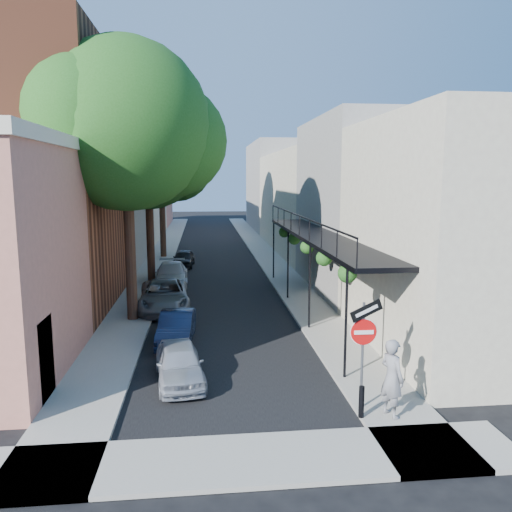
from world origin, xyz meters
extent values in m
plane|color=black|center=(0.00, 0.00, 0.00)|extent=(160.00, 160.00, 0.00)
cube|color=black|center=(0.00, 30.00, 0.01)|extent=(6.00, 64.00, 0.01)
cube|color=gray|center=(-4.00, 30.00, 0.06)|extent=(2.00, 64.00, 0.12)
cube|color=gray|center=(4.00, 30.00, 0.06)|extent=(2.00, 64.00, 0.12)
cube|color=gray|center=(0.00, -1.00, 0.06)|extent=(12.00, 2.00, 0.12)
cube|color=beige|center=(-5.05, 2.50, 1.20)|extent=(0.10, 1.20, 2.20)
cube|color=brown|center=(-10.00, 14.00, 6.00)|extent=(10.00, 12.00, 12.00)
cube|color=gray|center=(-5.02, 14.00, 8.00)|extent=(0.06, 7.00, 4.00)
cube|color=gray|center=(-9.00, 26.00, 4.50)|extent=(8.00, 12.00, 9.00)
cube|color=beige|center=(-9.00, 40.00, 5.00)|extent=(8.00, 16.00, 10.00)
cube|color=tan|center=(-9.00, 54.00, 4.00)|extent=(8.00, 12.00, 8.00)
cube|color=beige|center=(9.00, 5.50, 4.00)|extent=(8.00, 9.00, 8.00)
cube|color=gray|center=(9.00, 15.00, 4.50)|extent=(8.00, 10.00, 9.00)
cube|color=beige|center=(9.00, 30.00, 4.00)|extent=(8.00, 20.00, 8.00)
cube|color=gray|center=(9.00, 48.00, 5.00)|extent=(8.00, 16.00, 10.00)
cube|color=black|center=(4.20, 10.00, 3.50)|extent=(2.00, 16.00, 0.15)
cube|color=black|center=(3.25, 10.00, 4.38)|extent=(0.05, 16.00, 0.05)
cylinder|color=black|center=(3.30, 3.00, 1.81)|extent=(0.08, 0.08, 3.40)
cylinder|color=black|center=(3.30, 18.00, 1.81)|extent=(0.08, 0.08, 3.40)
sphere|color=#1D4D16|center=(3.60, 4.00, 3.05)|extent=(0.60, 0.60, 0.60)
sphere|color=#1D4D16|center=(3.60, 10.00, 3.05)|extent=(0.60, 0.60, 0.60)
sphere|color=#1D4D16|center=(3.60, 16.00, 3.05)|extent=(0.60, 0.60, 0.60)
cylinder|color=#595B60|center=(3.15, 1.00, 1.45)|extent=(0.07, 0.07, 2.90)
cylinder|color=red|center=(3.15, 0.96, 2.15)|extent=(0.66, 0.04, 0.66)
cube|color=white|center=(3.15, 0.93, 2.15)|extent=(0.50, 0.02, 0.10)
cylinder|color=white|center=(3.15, 0.98, 2.15)|extent=(0.70, 0.02, 0.70)
cube|color=black|center=(3.20, 0.95, 2.70)|extent=(0.89, 0.15, 0.58)
cube|color=white|center=(3.20, 0.92, 2.70)|extent=(0.60, 0.10, 0.31)
cylinder|color=black|center=(3.00, 0.50, 0.52)|extent=(0.14, 0.14, 0.80)
cylinder|color=#321D14|center=(-3.80, 10.00, 3.50)|extent=(0.44, 0.44, 7.00)
sphere|color=#1D4D16|center=(-3.80, 10.00, 8.02)|extent=(6.80, 6.80, 6.80)
sphere|color=#1D4D16|center=(-2.10, 11.02, 7.52)|extent=(4.76, 4.76, 4.76)
cylinder|color=#321D14|center=(-3.80, 18.00, 3.15)|extent=(0.44, 0.44, 6.30)
sphere|color=#1D4D16|center=(-3.80, 18.00, 7.20)|extent=(6.00, 6.00, 6.00)
sphere|color=#1D4D16|center=(-2.30, 18.90, 6.70)|extent=(4.20, 4.20, 4.20)
cylinder|color=#321D14|center=(-3.80, 27.00, 3.67)|extent=(0.44, 0.44, 7.35)
sphere|color=#1D4D16|center=(-3.80, 27.00, 8.40)|extent=(7.00, 7.00, 7.00)
sphere|color=#1D4D16|center=(-2.05, 28.05, 7.90)|extent=(4.90, 4.90, 4.90)
imported|color=#979DA8|center=(-1.56, 3.45, 0.57)|extent=(1.74, 3.46, 1.13)
imported|color=#111C37|center=(-1.83, 7.11, 0.56)|extent=(1.37, 3.45, 1.12)
imported|color=slate|center=(-2.60, 11.75, 0.66)|extent=(2.51, 4.90, 1.32)
imported|color=#BAB9BE|center=(-2.60, 16.95, 0.64)|extent=(1.92, 4.44, 1.27)
imported|color=black|center=(-2.15, 23.08, 0.56)|extent=(1.55, 3.38, 1.12)
imported|color=slate|center=(3.75, 0.50, 1.10)|extent=(0.70, 0.84, 1.97)
camera|label=1|loc=(-0.81, -10.70, 5.96)|focal=35.00mm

